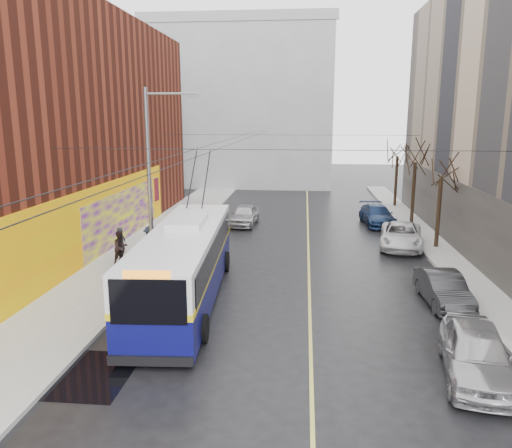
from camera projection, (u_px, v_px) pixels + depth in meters
The scene contains 22 objects.
ground at pixel (261, 381), 14.75m from camera, with size 140.00×140.00×0.00m, color black.
sidewalk_left at pixel (134, 259), 27.16m from camera, with size 4.00×60.00×0.15m, color gray.
sidewalk_right at pixel (456, 268), 25.56m from camera, with size 2.00×60.00×0.15m, color gray.
lane_line at pixel (308, 255), 28.23m from camera, with size 0.12×50.00×0.01m, color #BFB74C.
building_left at pixel (3, 128), 28.40m from camera, with size 12.11×36.00×14.00m.
building_far at pixel (243, 104), 57.18m from camera, with size 20.50×12.10×18.00m.
streetlight_pole at pixel (152, 176), 24.03m from camera, with size 2.65×0.60×9.00m.
catenary_wires at pixel (239, 142), 28.04m from camera, with size 18.00×60.00×0.22m.
tree_near at pixel (442, 165), 28.42m from camera, with size 3.20×3.20×6.40m.
tree_mid at pixel (416, 151), 35.17m from camera, with size 3.20×3.20×6.68m.
tree_far at pixel (398, 147), 42.00m from camera, with size 3.20×3.20×6.57m.
puddle at pixel (88, 374), 15.10m from camera, with size 2.60×3.08×0.01m, color black.
pigeons_flying at pixel (243, 137), 23.61m from camera, with size 3.48×2.21×1.71m.
trolleybus at pixel (185, 262), 20.95m from camera, with size 3.50×12.65×5.93m.
parked_car_a at pixel (476, 353), 14.79m from camera, with size 1.87×4.65×1.59m, color #A9A8AD.
parked_car_b at pixel (443, 289), 20.63m from camera, with size 1.43×4.11×1.35m, color #28292B.
parked_car_c at pixel (401, 236), 29.70m from camera, with size 2.38×5.15×1.43m, color silver.
parked_car_d at pixel (377, 215), 35.94m from camera, with size 1.96×4.82×1.40m, color #16284D.
following_car at pixel (245, 215), 35.87m from camera, with size 1.72×4.28×1.46m, color #A7A7AB.
pedestrian_a at pixel (121, 244), 26.57m from camera, with size 0.64×0.42×1.76m, color black.
pedestrian_b at pixel (121, 248), 25.74m from camera, with size 0.85×0.66×1.75m, color black.
pedestrian_c at pixel (151, 244), 26.21m from camera, with size 1.24×0.71×1.92m, color black.
Camera 1 is at (1.16, -13.39, 7.65)m, focal length 35.00 mm.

